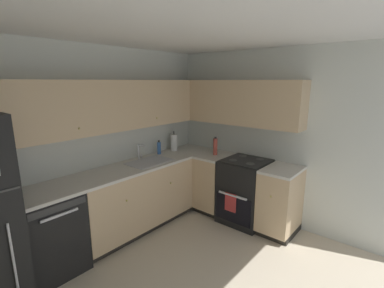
{
  "coord_description": "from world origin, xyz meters",
  "views": [
    {
      "loc": [
        -1.74,
        -1.44,
        2.02
      ],
      "look_at": [
        0.99,
        0.85,
        1.2
      ],
      "focal_mm": 25.59,
      "sensor_mm": 36.0,
      "label": 1
    }
  ],
  "objects_px": {
    "paper_towel_roll": "(174,142)",
    "dishwasher": "(49,233)",
    "oven_range": "(245,191)",
    "oil_bottle": "(215,146)",
    "soap_bottle": "(159,148)"
  },
  "relations": [
    {
      "from": "paper_towel_roll",
      "to": "dishwasher",
      "type": "bearing_deg",
      "value": -175.61
    },
    {
      "from": "oven_range",
      "to": "oil_bottle",
      "type": "xyz_separation_m",
      "value": [
        -0.02,
        0.53,
        0.58
      ]
    },
    {
      "from": "dishwasher",
      "to": "paper_towel_roll",
      "type": "relative_size",
      "value": 2.7
    },
    {
      "from": "paper_towel_roll",
      "to": "soap_bottle",
      "type": "bearing_deg",
      "value": 176.34
    },
    {
      "from": "dishwasher",
      "to": "oil_bottle",
      "type": "distance_m",
      "value": 2.43
    },
    {
      "from": "oven_range",
      "to": "soap_bottle",
      "type": "relative_size",
      "value": 4.92
    },
    {
      "from": "dishwasher",
      "to": "paper_towel_roll",
      "type": "distance_m",
      "value": 2.19
    },
    {
      "from": "paper_towel_roll",
      "to": "oil_bottle",
      "type": "relative_size",
      "value": 1.18
    },
    {
      "from": "soap_bottle",
      "to": "dishwasher",
      "type": "bearing_deg",
      "value": -174.21
    },
    {
      "from": "oil_bottle",
      "to": "soap_bottle",
      "type": "bearing_deg",
      "value": 127.15
    },
    {
      "from": "dishwasher",
      "to": "oven_range",
      "type": "height_order",
      "value": "oven_range"
    },
    {
      "from": "soap_bottle",
      "to": "paper_towel_roll",
      "type": "xyz_separation_m",
      "value": [
        0.31,
        -0.02,
        0.04
      ]
    },
    {
      "from": "dishwasher",
      "to": "soap_bottle",
      "type": "bearing_deg",
      "value": 5.79
    },
    {
      "from": "oven_range",
      "to": "paper_towel_roll",
      "type": "bearing_deg",
      "value": 100.79
    },
    {
      "from": "oven_range",
      "to": "soap_bottle",
      "type": "xyz_separation_m",
      "value": [
        -0.54,
        1.22,
        0.55
      ]
    }
  ]
}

